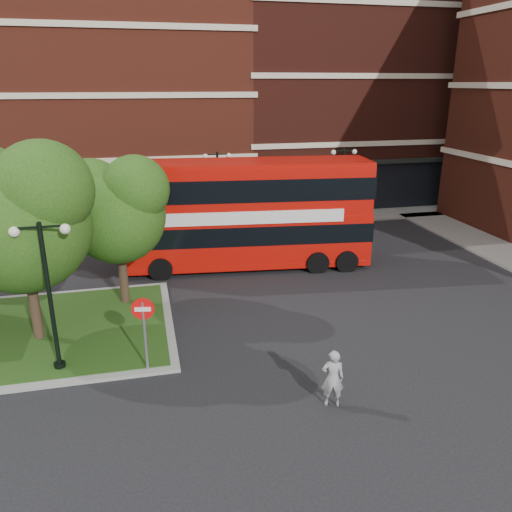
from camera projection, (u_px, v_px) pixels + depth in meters
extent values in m
plane|color=black|center=(228.00, 354.00, 17.20)|extent=(120.00, 120.00, 0.00)
cube|color=slate|center=(184.00, 226.00, 32.36)|extent=(44.00, 3.00, 0.12)
cube|color=maroon|center=(56.00, 110.00, 35.26)|extent=(26.00, 12.00, 14.00)
cube|color=#471911|center=(347.00, 94.00, 39.64)|extent=(18.00, 12.00, 16.00)
cylinder|color=#2D2116|center=(32.00, 291.00, 17.47)|extent=(0.36, 0.36, 3.92)
sphere|color=#1A4711|center=(22.00, 225.00, 16.68)|extent=(4.60, 4.60, 4.60)
sphere|color=#1A4711|center=(43.00, 190.00, 16.04)|extent=(3.22, 3.22, 3.22)
cylinder|color=#2D2116|center=(122.00, 266.00, 20.48)|extent=(0.36, 0.36, 3.47)
sphere|color=#1A4711|center=(118.00, 216.00, 19.79)|extent=(3.80, 3.80, 3.80)
sphere|color=#1A4711|center=(92.00, 194.00, 19.84)|extent=(2.85, 2.85, 2.85)
sphere|color=#1A4711|center=(135.00, 189.00, 19.23)|extent=(2.66, 2.66, 2.66)
cylinder|color=black|center=(50.00, 300.00, 15.39)|extent=(0.14, 0.14, 5.00)
cylinder|color=black|center=(60.00, 367.00, 16.16)|extent=(0.36, 0.36, 0.30)
cube|color=black|center=(39.00, 227.00, 14.62)|extent=(1.40, 0.06, 0.06)
sphere|color=#F2EACC|center=(14.00, 232.00, 14.50)|extent=(0.32, 0.32, 0.32)
sphere|color=#F2EACC|center=(65.00, 229.00, 14.80)|extent=(0.32, 0.32, 0.32)
cylinder|color=black|center=(218.00, 194.00, 30.14)|extent=(0.14, 0.14, 5.00)
cylinder|color=black|center=(219.00, 231.00, 30.92)|extent=(0.36, 0.36, 0.30)
cube|color=black|center=(217.00, 154.00, 29.37)|extent=(1.40, 0.06, 0.06)
sphere|color=#F2EACC|center=(205.00, 157.00, 29.25)|extent=(0.32, 0.32, 0.32)
sphere|color=#F2EACC|center=(229.00, 156.00, 29.55)|extent=(0.32, 0.32, 0.32)
cylinder|color=black|center=(342.00, 188.00, 31.85)|extent=(0.14, 0.14, 5.00)
cylinder|color=black|center=(340.00, 223.00, 32.63)|extent=(0.36, 0.36, 0.30)
cube|color=black|center=(344.00, 150.00, 31.08)|extent=(1.40, 0.06, 0.06)
sphere|color=#F2EACC|center=(333.00, 152.00, 30.96)|extent=(0.32, 0.32, 0.32)
sphere|color=#F2EACC|center=(354.00, 152.00, 31.26)|extent=(0.32, 0.32, 0.32)
cube|color=#B40D07|center=(245.00, 234.00, 24.95)|extent=(12.47, 4.07, 2.34)
cube|color=#B40D07|center=(245.00, 188.00, 24.18)|extent=(12.34, 4.02, 2.34)
cube|color=black|center=(245.00, 186.00, 24.15)|extent=(12.47, 4.07, 1.06)
cube|color=silver|center=(248.00, 218.00, 23.22)|extent=(9.13, 1.02, 0.61)
imported|color=gray|center=(333.00, 378.00, 14.21)|extent=(0.74, 0.58, 1.78)
imported|color=#B8BBC0|center=(69.00, 226.00, 29.80)|extent=(4.41, 2.02, 1.47)
imported|color=white|center=(323.00, 215.00, 32.17)|extent=(4.80, 2.00, 1.54)
cylinder|color=slate|center=(145.00, 338.00, 15.75)|extent=(0.09, 0.09, 2.46)
cylinder|color=red|center=(143.00, 309.00, 15.42)|extent=(0.71, 0.19, 0.72)
cube|color=white|center=(143.00, 309.00, 15.42)|extent=(0.50, 0.14, 0.13)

